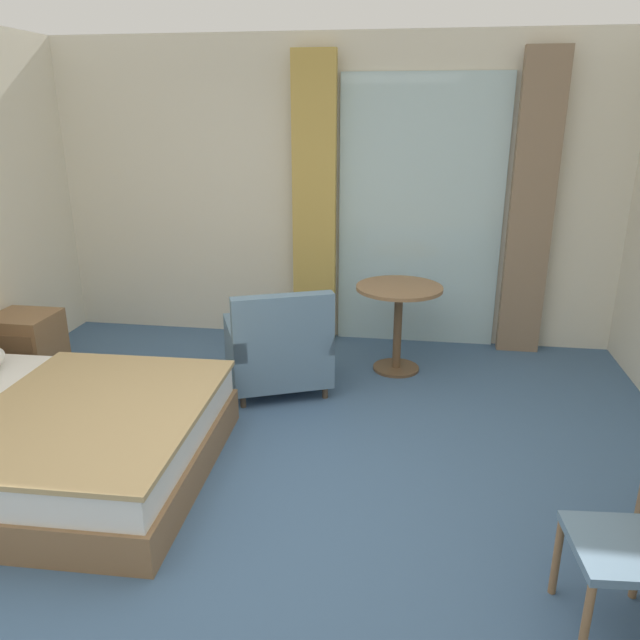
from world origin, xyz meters
name	(u,v)px	position (x,y,z in m)	size (l,w,h in m)	color
ground	(259,522)	(0.00, 0.00, -0.05)	(5.88, 6.47, 0.10)	#426084
wall_back	(332,194)	(0.00, 2.97, 1.39)	(5.48, 0.12, 2.78)	silver
balcony_glass_door	(420,215)	(0.82, 2.89, 1.22)	(1.48, 0.02, 2.44)	silver
curtain_panel_left	(314,204)	(-0.14, 2.79, 1.31)	(0.39, 0.10, 2.63)	tan
curtain_panel_right	(532,209)	(1.77, 2.79, 1.31)	(0.37, 0.10, 2.63)	#897056
bed	(33,435)	(-1.47, 0.23, 0.24)	(2.10, 1.72, 0.90)	olive
nightstand	(27,346)	(-2.35, 1.52, 0.28)	(0.49, 0.47, 0.55)	olive
armchair_by_window	(278,350)	(-0.24, 1.61, 0.34)	(0.98, 0.96, 0.86)	slate
round_cafe_table	(398,308)	(0.68, 2.15, 0.56)	(0.72, 0.72, 0.75)	olive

